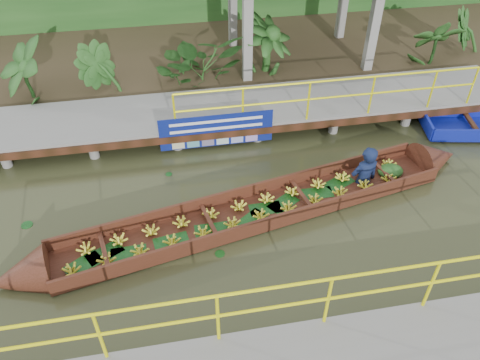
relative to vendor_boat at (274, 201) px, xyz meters
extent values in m
plane|color=#2B2F17|center=(-0.80, -0.11, -0.25)|extent=(80.00, 80.00, 0.00)
cube|color=#372D1B|center=(-0.80, 7.39, -0.03)|extent=(30.00, 8.00, 0.45)
cube|color=gray|center=(-0.80, 3.39, 0.25)|extent=(16.00, 2.00, 0.15)
cube|color=black|center=(-0.80, 2.39, 0.17)|extent=(16.00, 0.12, 0.18)
cylinder|color=#F7F10D|center=(1.95, 2.44, 1.32)|extent=(7.50, 0.05, 0.05)
cylinder|color=#F7F10D|center=(1.95, 2.44, 0.87)|extent=(7.50, 0.05, 0.05)
cylinder|color=#F7F10D|center=(1.95, 2.44, 0.82)|extent=(0.05, 0.05, 1.00)
cylinder|color=gray|center=(-4.80, 2.59, -0.03)|extent=(0.24, 0.24, 0.55)
cylinder|color=gray|center=(-4.80, 4.19, -0.03)|extent=(0.24, 0.24, 0.55)
cylinder|color=gray|center=(-2.80, 2.59, -0.03)|extent=(0.24, 0.24, 0.55)
cylinder|color=gray|center=(-2.80, 4.19, -0.03)|extent=(0.24, 0.24, 0.55)
cylinder|color=gray|center=(-0.80, 2.59, -0.03)|extent=(0.24, 0.24, 0.55)
cylinder|color=gray|center=(-0.80, 4.19, -0.03)|extent=(0.24, 0.24, 0.55)
cylinder|color=gray|center=(1.20, 2.59, -0.03)|extent=(0.24, 0.24, 0.55)
cylinder|color=gray|center=(1.20, 4.19, -0.03)|extent=(0.24, 0.24, 0.55)
cylinder|color=gray|center=(3.20, 2.59, -0.03)|extent=(0.24, 0.24, 0.55)
cylinder|color=gray|center=(3.20, 4.19, -0.03)|extent=(0.24, 0.24, 0.55)
cylinder|color=gray|center=(5.20, 2.59, -0.03)|extent=(0.24, 0.24, 0.55)
cylinder|color=gray|center=(5.20, 4.19, -0.03)|extent=(0.24, 0.24, 0.55)
cylinder|color=gray|center=(-0.80, 2.59, -0.03)|extent=(0.24, 0.24, 0.55)
cylinder|color=#F7F10D|center=(0.20, -3.16, 1.40)|extent=(10.00, 0.05, 0.05)
cylinder|color=#F7F10D|center=(0.20, -3.16, 0.95)|extent=(10.00, 0.05, 0.05)
cylinder|color=#F7F10D|center=(0.20, -3.16, 0.90)|extent=(0.05, 0.05, 1.00)
cube|color=gray|center=(0.40, 4.99, 1.35)|extent=(0.25, 0.25, 2.80)
cube|color=gray|center=(4.00, 4.99, 1.35)|extent=(0.25, 0.25, 2.80)
cube|color=gray|center=(0.40, 7.39, 1.35)|extent=(0.25, 0.25, 2.80)
cube|color=gray|center=(4.00, 7.39, 1.35)|extent=(0.25, 0.25, 2.80)
cube|color=#391D0F|center=(-0.38, -0.08, -0.19)|extent=(8.32, 2.74, 0.06)
cube|color=#391D0F|center=(-0.48, 0.43, -0.05)|extent=(8.12, 1.78, 0.35)
cube|color=#391D0F|center=(-0.27, -0.59, -0.05)|extent=(8.12, 1.78, 0.35)
cone|color=#391D0F|center=(-4.89, -1.04, -0.11)|extent=(1.22, 1.19, 0.99)
cone|color=#391D0F|center=(4.13, 0.88, -0.11)|extent=(1.22, 1.19, 0.99)
ellipsoid|color=#194315|center=(2.87, 0.61, -0.09)|extent=(0.66, 0.57, 0.27)
imported|color=#101A3C|center=(2.16, 0.46, 0.75)|extent=(0.72, 0.52, 1.83)
cube|color=#0D1890|center=(4.52, 2.15, 0.00)|extent=(0.26, 1.02, 0.34)
cube|color=black|center=(5.64, 1.94, 0.04)|extent=(0.31, 1.03, 0.06)
cube|color=navy|center=(-0.85, 2.37, 0.30)|extent=(2.73, 0.03, 0.85)
cube|color=white|center=(-0.85, 2.35, 0.57)|extent=(2.22, 0.01, 0.07)
cube|color=white|center=(-0.85, 2.35, 0.37)|extent=(2.22, 0.01, 0.07)
imported|color=#194315|center=(-5.48, 5.19, 1.00)|extent=(1.28, 1.28, 1.60)
imported|color=#194315|center=(-3.48, 5.19, 1.00)|extent=(1.28, 1.28, 1.60)
imported|color=#194315|center=(-0.98, 5.19, 1.00)|extent=(1.28, 1.28, 1.60)
imported|color=#194315|center=(1.02, 5.19, 1.00)|extent=(1.28, 1.28, 1.60)
imported|color=#194315|center=(6.02, 5.19, 1.00)|extent=(1.28, 1.28, 1.60)
imported|color=#194315|center=(7.52, 5.19, 1.00)|extent=(1.28, 1.28, 1.60)
camera|label=1|loc=(-1.97, -6.91, 6.53)|focal=35.00mm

